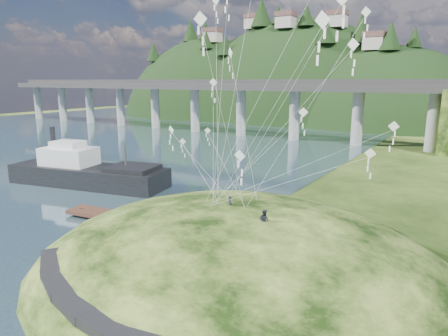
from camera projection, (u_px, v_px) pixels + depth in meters
The scene contains 10 objects.
ground at pixel (148, 254), 34.68m from camera, with size 320.00×320.00×0.00m, color black.
water at pixel (17, 142), 97.51m from camera, with size 240.00×240.00×0.00m, color #314D5A.
grass_hill at pixel (239, 285), 32.39m from camera, with size 36.00×32.00×13.00m.
footpath at pixel (123, 312), 22.28m from camera, with size 22.29×5.84×0.83m.
bridge at pixel (260, 100), 104.07m from camera, with size 160.00×11.00×15.00m.
far_ridge at pixel (282, 137), 159.55m from camera, with size 153.00×70.00×94.50m.
work_barge at pixel (86, 171), 57.06m from camera, with size 24.15×11.37×8.16m.
wooden_dock at pixel (131, 219), 41.79m from camera, with size 16.15×4.57×1.14m.
kite_flyers at pixel (255, 206), 29.30m from camera, with size 4.73×2.35×1.65m.
kite_swarm at pixel (278, 70), 29.75m from camera, with size 20.50×17.55×18.91m.
Camera 1 is at (23.10, -23.48, 14.72)m, focal length 32.00 mm.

